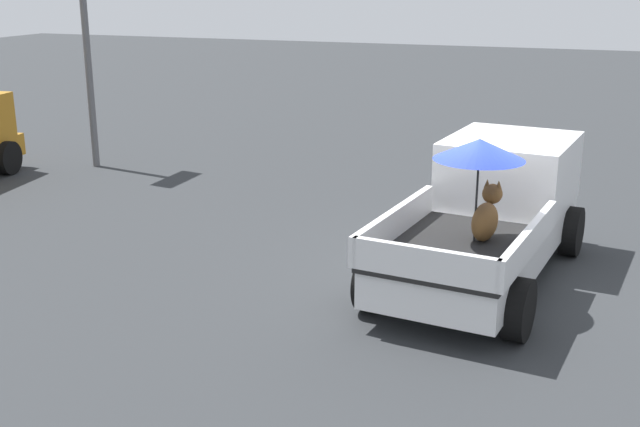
% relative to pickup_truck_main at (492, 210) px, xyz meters
% --- Properties ---
extents(ground_plane, '(80.00, 80.00, 0.00)m').
position_rel_pickup_truck_main_xyz_m(ground_plane, '(-0.45, 0.06, -0.97)').
color(ground_plane, '#2D3033').
extents(pickup_truck_main, '(5.24, 2.74, 2.29)m').
position_rel_pickup_truck_main_xyz_m(pickup_truck_main, '(0.00, 0.00, 0.00)').
color(pickup_truck_main, black).
rests_on(pickup_truck_main, ground).
extents(motel_sign, '(1.40, 0.16, 5.15)m').
position_rel_pickup_truck_main_xyz_m(motel_sign, '(3.76, 9.78, 2.65)').
color(motel_sign, '#59595B').
rests_on(motel_sign, ground).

